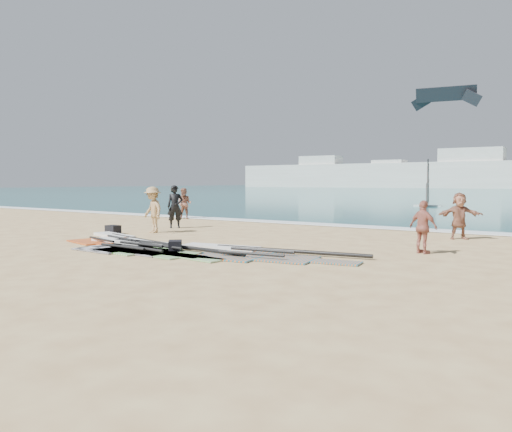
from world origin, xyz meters
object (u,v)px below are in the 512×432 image
Objects in this scene: beachgoer_mid at (153,210)px; rig_green at (153,248)px; rig_red at (116,240)px; rig_grey at (133,246)px; gear_bag_near at (113,230)px; gear_bag_far at (175,246)px; rig_orange at (248,252)px; person_wetsuit at (175,207)px; beachgoer_right at (459,216)px; beachgoer_left at (184,203)px; beachgoer_back at (423,227)px.

rig_green is at bearing -26.04° from beachgoer_mid.
rig_green is 5.36m from beachgoer_mid.
rig_grey is at bearing -11.27° from rig_red.
rig_red is 2.56m from gear_bag_near.
rig_red is 9.66× the size of gear_bag_far.
rig_orange is 3.10× the size of person_wetsuit.
beachgoer_right reaches higher than gear_bag_far.
beachgoer_left is at bearing 134.07° from rig_green.
rig_grey is at bearing -75.51° from beachgoer_left.
rig_grey is 3.07× the size of beachgoer_mid.
beachgoer_mid is at bearing 142.06° from rig_green.
gear_bag_near reaches higher than rig_red.
gear_bag_far reaches higher than rig_orange.
rig_green is at bearing -176.59° from gear_bag_far.
person_wetsuit is (0.28, 3.39, 0.82)m from gear_bag_near.
person_wetsuit is 1.12× the size of beachgoer_left.
person_wetsuit is 2.21m from beachgoer_mid.
rig_orange is at bearing 21.33° from rig_green.
gear_bag_near is at bearing 160.56° from rig_orange.
beachgoer_back is at bearing 30.99° from rig_red.
gear_bag_far is 0.28× the size of person_wetsuit.
rig_red is 5.33m from person_wetsuit.
beachgoer_left is at bearing 131.39° from rig_orange.
beachgoer_right is at bearing 41.00° from beachgoer_mid.
beachgoer_left reaches higher than beachgoer_right.
beachgoer_mid is (0.71, -2.10, -0.02)m from person_wetsuit.
beachgoer_left is at bearing 140.49° from beachgoer_mid.
rig_green is (0.83, 0.09, -0.00)m from rig_grey.
beachgoer_back reaches higher than rig_green.
beachgoer_back is 0.91× the size of beachgoer_right.
rig_red is (-2.76, 0.82, -0.00)m from rig_green.
beachgoer_right reaches higher than beachgoer_back.
beachgoer_left reaches higher than rig_grey.
beachgoer_left is at bearing 133.10° from rig_red.
beachgoer_mid reaches higher than beachgoer_right.
person_wetsuit is 12.24m from beachgoer_right.
rig_orange is 5.88m from rig_red.
beachgoer_mid is (-1.04, 2.85, 0.92)m from rig_red.
gear_bag_near is 0.35× the size of beachgoer_back.
beachgoer_left is 15.47m from beachgoer_right.
rig_grey is 3.01× the size of person_wetsuit.
rig_orange is 2.36m from gear_bag_far.
person_wetsuit is at bearing 126.67° from beachgoer_mid.
gear_bag_near is 0.32× the size of beachgoer_right.
rig_red is at bearing 169.54° from rig_green.
beachgoer_back reaches higher than gear_bag_near.
rig_grey is 4.67m from gear_bag_near.
person_wetsuit is (-7.62, 4.93, 0.94)m from rig_orange.
beachgoer_mid is 11.20m from beachgoer_back.
beachgoer_mid reaches higher than gear_bag_near.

